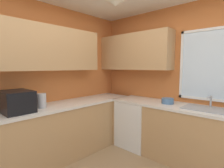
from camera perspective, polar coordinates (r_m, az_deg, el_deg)
room_shell at (r=2.61m, az=-3.89°, el=12.37°), size 3.55×3.69×2.62m
counter_run_left at (r=3.02m, az=-20.16°, el=-15.27°), size 0.65×3.30×0.90m
counter_run_back at (r=3.07m, az=23.59°, el=-15.02°), size 2.64×0.65×0.90m
dishwasher at (r=3.46m, az=7.90°, el=-12.65°), size 0.60×0.60×0.85m
microwave at (r=2.70m, az=-28.79°, el=-4.99°), size 0.48×0.36×0.29m
kettle at (r=2.81m, az=-21.94°, el=-5.07°), size 0.13×0.13×0.22m
sink_assembly at (r=2.88m, az=28.73°, el=-7.09°), size 0.65×0.40×0.19m
bowl at (r=3.06m, az=17.69°, el=-5.27°), size 0.20×0.20×0.09m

